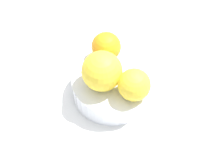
{
  "coord_description": "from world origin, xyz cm",
  "views": [
    {
      "loc": [
        -35.61,
        13.82,
        56.02
      ],
      "look_at": [
        0.0,
        0.0,
        3.04
      ],
      "focal_mm": 50.9,
      "sensor_mm": 36.0,
      "label": 1
    }
  ],
  "objects_px": {
    "orange_in_bowl_1": "(106,47)",
    "orange_in_bowl_2": "(134,85)",
    "orange_in_bowl_0": "(102,71)",
    "fruit_bowl": "(112,86)"
  },
  "relations": [
    {
      "from": "orange_in_bowl_0",
      "to": "orange_in_bowl_2",
      "type": "distance_m",
      "value": 0.07
    },
    {
      "from": "orange_in_bowl_1",
      "to": "orange_in_bowl_2",
      "type": "relative_size",
      "value": 0.98
    },
    {
      "from": "fruit_bowl",
      "to": "orange_in_bowl_2",
      "type": "relative_size",
      "value": 2.63
    },
    {
      "from": "orange_in_bowl_1",
      "to": "fruit_bowl",
      "type": "bearing_deg",
      "value": 170.45
    },
    {
      "from": "orange_in_bowl_2",
      "to": "orange_in_bowl_0",
      "type": "bearing_deg",
      "value": 45.32
    },
    {
      "from": "orange_in_bowl_0",
      "to": "orange_in_bowl_1",
      "type": "distance_m",
      "value": 0.07
    },
    {
      "from": "orange_in_bowl_0",
      "to": "orange_in_bowl_2",
      "type": "height_order",
      "value": "orange_in_bowl_0"
    },
    {
      "from": "fruit_bowl",
      "to": "orange_in_bowl_0",
      "type": "xyz_separation_m",
      "value": [
        -0.01,
        0.02,
        0.07
      ]
    },
    {
      "from": "orange_in_bowl_0",
      "to": "orange_in_bowl_2",
      "type": "bearing_deg",
      "value": -134.68
    },
    {
      "from": "orange_in_bowl_1",
      "to": "orange_in_bowl_0",
      "type": "bearing_deg",
      "value": 153.08
    }
  ]
}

